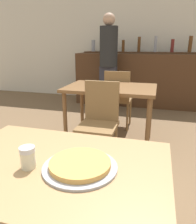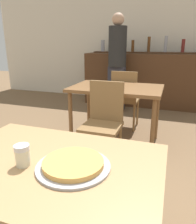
{
  "view_description": "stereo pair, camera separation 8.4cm",
  "coord_description": "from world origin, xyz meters",
  "px_view_note": "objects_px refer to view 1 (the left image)",
  "views": [
    {
      "loc": [
        0.46,
        -0.85,
        1.3
      ],
      "look_at": [
        0.07,
        0.55,
        0.84
      ],
      "focal_mm": 35.0,
      "sensor_mm": 36.0,
      "label": 1
    },
    {
      "loc": [
        0.54,
        -0.82,
        1.3
      ],
      "look_at": [
        0.07,
        0.55,
        0.84
      ],
      "focal_mm": 35.0,
      "sensor_mm": 36.0,
      "label": 2
    }
  ],
  "objects_px": {
    "chair_far_side_front": "(99,118)",
    "cheese_shaker": "(28,157)",
    "chair_far_side_back": "(118,96)",
    "person_standing": "(108,60)",
    "pizza_tray": "(80,165)"
  },
  "relations": [
    {
      "from": "chair_far_side_front",
      "to": "pizza_tray",
      "type": "relative_size",
      "value": 2.61
    },
    {
      "from": "chair_far_side_back",
      "to": "cheese_shaker",
      "type": "bearing_deg",
      "value": 90.65
    },
    {
      "from": "chair_far_side_front",
      "to": "cheese_shaker",
      "type": "xyz_separation_m",
      "value": [
        0.03,
        -1.37,
        0.27
      ]
    },
    {
      "from": "person_standing",
      "to": "pizza_tray",
      "type": "bearing_deg",
      "value": -79.28
    },
    {
      "from": "chair_far_side_front",
      "to": "cheese_shaker",
      "type": "relative_size",
      "value": 8.69
    },
    {
      "from": "cheese_shaker",
      "to": "chair_far_side_front",
      "type": "bearing_deg",
      "value": 91.16
    },
    {
      "from": "chair_far_side_front",
      "to": "pizza_tray",
      "type": "xyz_separation_m",
      "value": [
        0.26,
        -1.32,
        0.23
      ]
    },
    {
      "from": "cheese_shaker",
      "to": "person_standing",
      "type": "relative_size",
      "value": 0.06
    },
    {
      "from": "person_standing",
      "to": "cheese_shaker",
      "type": "bearing_deg",
      "value": -83.3
    },
    {
      "from": "chair_far_side_back",
      "to": "chair_far_side_front",
      "type": "bearing_deg",
      "value": 90.0
    },
    {
      "from": "chair_far_side_front",
      "to": "chair_far_side_back",
      "type": "relative_size",
      "value": 1.0
    },
    {
      "from": "chair_far_side_front",
      "to": "person_standing",
      "type": "relative_size",
      "value": 0.5
    },
    {
      "from": "pizza_tray",
      "to": "cheese_shaker",
      "type": "bearing_deg",
      "value": -166.12
    },
    {
      "from": "cheese_shaker",
      "to": "person_standing",
      "type": "height_order",
      "value": "person_standing"
    },
    {
      "from": "chair_far_side_front",
      "to": "person_standing",
      "type": "height_order",
      "value": "person_standing"
    }
  ]
}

